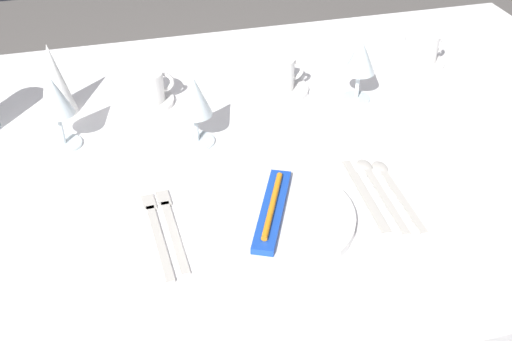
{
  "coord_description": "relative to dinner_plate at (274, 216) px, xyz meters",
  "views": [
    {
      "loc": [
        -0.23,
        -1.01,
        1.43
      ],
      "look_at": [
        0.0,
        -0.12,
        0.76
      ],
      "focal_mm": 44.22,
      "sensor_mm": 36.0,
      "label": 1
    }
  ],
  "objects": [
    {
      "name": "spoon_dessert",
      "position": [
        0.23,
        0.03,
        -0.01
      ],
      "size": [
        0.03,
        0.21,
        0.01
      ],
      "color": "beige",
      "rests_on": "dining_table"
    },
    {
      "name": "fork_inner",
      "position": [
        -0.2,
        0.02,
        -0.01
      ],
      "size": [
        0.03,
        0.22,
        0.0
      ],
      "color": "beige",
      "rests_on": "dining_table"
    },
    {
      "name": "wine_glass_right",
      "position": [
        -0.34,
        0.32,
        0.09
      ],
      "size": [
        0.07,
        0.07,
        0.15
      ],
      "color": "silver",
      "rests_on": "dining_table"
    },
    {
      "name": "saucer_far",
      "position": [
        0.5,
        0.47,
        -0.0
      ],
      "size": [
        0.13,
        0.13,
        0.01
      ],
      "primitive_type": "cylinder",
      "color": "white",
      "rests_on": "dining_table"
    },
    {
      "name": "napkin_folded",
      "position": [
        -0.34,
        0.46,
        0.07
      ],
      "size": [
        0.08,
        0.08,
        0.16
      ],
      "primitive_type": "cone",
      "color": "white",
      "rests_on": "dining_table"
    },
    {
      "name": "coffee_cup_far",
      "position": [
        0.5,
        0.47,
        0.03
      ],
      "size": [
        0.1,
        0.08,
        0.07
      ],
      "color": "white",
      "rests_on": "saucer_far"
    },
    {
      "name": "coffee_cup_left",
      "position": [
        -0.16,
        0.45,
        0.03
      ],
      "size": [
        0.11,
        0.09,
        0.07
      ],
      "color": "white",
      "rests_on": "saucer_left"
    },
    {
      "name": "dining_table",
      "position": [
        -0.0,
        0.24,
        -0.09
      ],
      "size": [
        1.8,
        1.11,
        0.74
      ],
      "color": "white",
      "rests_on": "ground"
    },
    {
      "name": "wine_glass_centre",
      "position": [
        -0.08,
        0.27,
        0.09
      ],
      "size": [
        0.07,
        0.07,
        0.15
      ],
      "color": "silver",
      "rests_on": "dining_table"
    },
    {
      "name": "saucer_right",
      "position": [
        0.13,
        0.43,
        -0.0
      ],
      "size": [
        0.14,
        0.14,
        0.01
      ],
      "primitive_type": "cylinder",
      "color": "white",
      "rests_on": "dining_table"
    },
    {
      "name": "spoon_soup",
      "position": [
        0.21,
        0.04,
        -0.01
      ],
      "size": [
        0.03,
        0.22,
        0.01
      ],
      "color": "beige",
      "rests_on": "dining_table"
    },
    {
      "name": "dinner_plate",
      "position": [
        0.0,
        0.0,
        0.0
      ],
      "size": [
        0.28,
        0.28,
        0.02
      ],
      "primitive_type": "cylinder",
      "color": "white",
      "rests_on": "dining_table"
    },
    {
      "name": "toothbrush_package",
      "position": [
        0.0,
        0.0,
        0.02
      ],
      "size": [
        0.12,
        0.21,
        0.02
      ],
      "color": "blue",
      "rests_on": "dinner_plate"
    },
    {
      "name": "wine_glass_left",
      "position": [
        0.29,
        0.35,
        0.09
      ],
      "size": [
        0.07,
        0.07,
        0.14
      ],
      "color": "silver",
      "rests_on": "dining_table"
    },
    {
      "name": "dinner_knife",
      "position": [
        0.17,
        0.02,
        -0.01
      ],
      "size": [
        0.03,
        0.21,
        0.0
      ],
      "color": "beige",
      "rests_on": "dining_table"
    },
    {
      "name": "fork_outer",
      "position": [
        -0.17,
        0.03,
        -0.01
      ],
      "size": [
        0.03,
        0.21,
        0.0
      ],
      "color": "beige",
      "rests_on": "dining_table"
    },
    {
      "name": "saucer_left",
      "position": [
        -0.16,
        0.45,
        -0.0
      ],
      "size": [
        0.12,
        0.12,
        0.01
      ],
      "primitive_type": "cylinder",
      "color": "white",
      "rests_on": "dining_table"
    },
    {
      "name": "coffee_cup_right",
      "position": [
        0.13,
        0.43,
        0.04
      ],
      "size": [
        0.1,
        0.07,
        0.07
      ],
      "color": "white",
      "rests_on": "saucer_right"
    }
  ]
}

